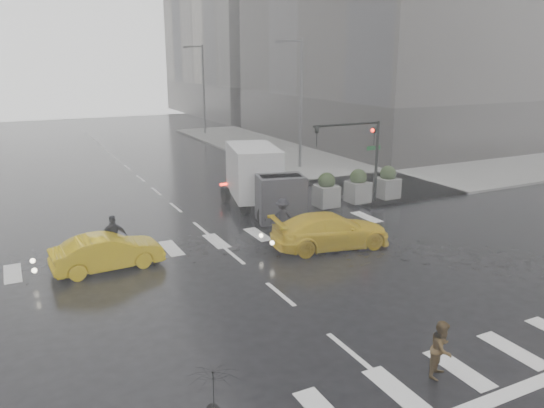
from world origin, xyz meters
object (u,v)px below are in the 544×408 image
traffic_signal_pole (362,146)px  pedestrian_brown (442,349)px  box_truck (260,178)px  taxi_mid (107,252)px

traffic_signal_pole → pedestrian_brown: size_ratio=3.04×
traffic_signal_pole → pedestrian_brown: 16.13m
traffic_signal_pole → box_truck: traffic_signal_pole is taller
traffic_signal_pole → pedestrian_brown: (-7.64, -13.99, -2.48)m
pedestrian_brown → box_truck: bearing=53.0°
traffic_signal_pole → pedestrian_brown: traffic_signal_pole is taller
pedestrian_brown → taxi_mid: (-6.11, 10.86, -0.07)m
pedestrian_brown → box_truck: 15.62m
traffic_signal_pole → box_truck: size_ratio=0.74×
taxi_mid → pedestrian_brown: bearing=-154.2°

